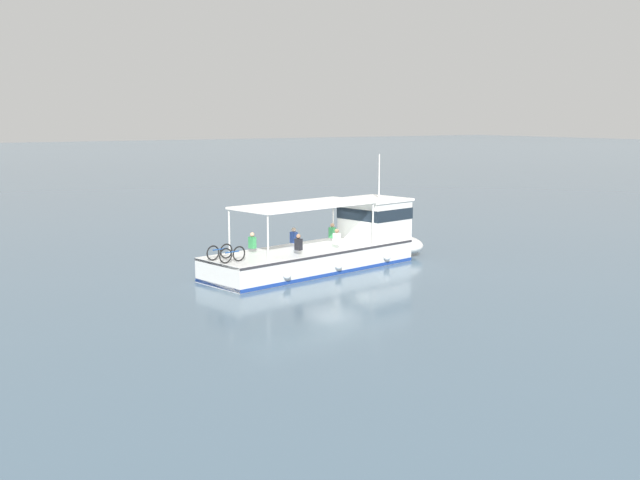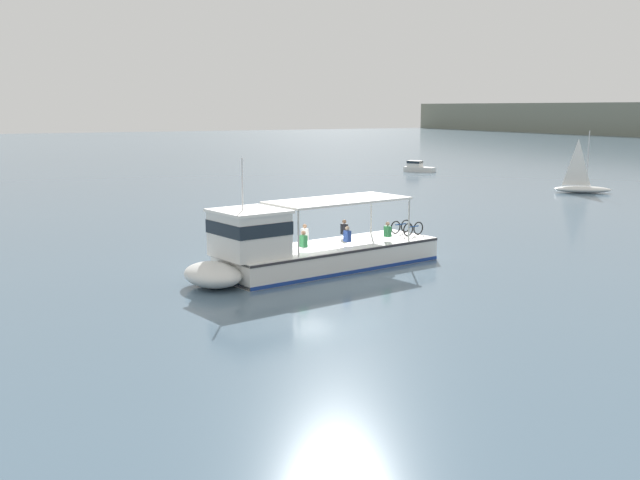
# 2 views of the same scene
# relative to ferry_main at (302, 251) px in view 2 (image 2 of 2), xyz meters

# --- Properties ---
(ground_plane) EXTENTS (400.00, 400.00, 0.00)m
(ground_plane) POSITION_rel_ferry_main_xyz_m (0.19, -0.11, -1.02)
(ground_plane) COLOR slate
(ferry_main) EXTENTS (5.50, 13.06, 5.32)m
(ferry_main) POSITION_rel_ferry_main_xyz_m (0.00, 0.00, 0.00)
(ferry_main) COLOR white
(ferry_main) RESTS_ON ground
(sailboat_off_bow) EXTENTS (4.07, 4.63, 5.40)m
(sailboat_off_bow) POSITION_rel_ferry_main_xyz_m (-18.20, 35.52, -0.48)
(sailboat_off_bow) COLOR white
(sailboat_off_bow) RESTS_ON ground
(motorboat_off_stern) EXTENTS (3.78, 2.89, 1.26)m
(motorboat_off_stern) POSITION_rel_ferry_main_xyz_m (-42.92, 34.89, -0.47)
(motorboat_off_stern) COLOR white
(motorboat_off_stern) RESTS_ON ground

